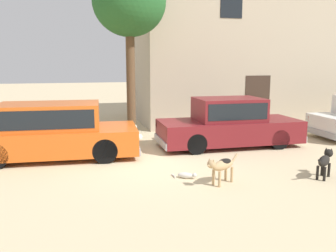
# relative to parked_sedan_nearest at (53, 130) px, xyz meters

# --- Properties ---
(ground_plane) EXTENTS (80.00, 80.00, 0.00)m
(ground_plane) POSITION_rel_parked_sedan_nearest_xyz_m (2.42, -1.05, -0.79)
(ground_plane) COLOR #CCB78E
(parked_sedan_nearest) EXTENTS (4.71, 2.15, 1.52)m
(parked_sedan_nearest) POSITION_rel_parked_sedan_nearest_xyz_m (0.00, 0.00, 0.00)
(parked_sedan_nearest) COLOR #D15619
(parked_sedan_nearest) RESTS_ON ground_plane
(parked_sedan_second) EXTENTS (4.60, 1.79, 1.53)m
(parked_sedan_second) POSITION_rel_parked_sedan_nearest_xyz_m (5.28, 0.04, -0.04)
(parked_sedan_second) COLOR maroon
(parked_sedan_second) RESTS_ON ground_plane
(apartment_block) EXTENTS (12.75, 5.43, 7.18)m
(apartment_block) POSITION_rel_parked_sedan_nearest_xyz_m (9.73, 5.61, 2.80)
(apartment_block) COLOR tan
(apartment_block) RESTS_ON ground_plane
(stray_dog_spotted) EXTENTS (0.97, 0.59, 0.64)m
(stray_dog_spotted) POSITION_rel_parked_sedan_nearest_xyz_m (3.64, -3.20, -0.36)
(stray_dog_spotted) COLOR tan
(stray_dog_spotted) RESTS_ON ground_plane
(stray_dog_tan) EXTENTS (0.83, 0.66, 0.65)m
(stray_dog_tan) POSITION_rel_parked_sedan_nearest_xyz_m (6.10, -3.38, -0.38)
(stray_dog_tan) COLOR black
(stray_dog_tan) RESTS_ON ground_plane
(stray_cat) EXTENTS (0.49, 0.43, 0.15)m
(stray_cat) POSITION_rel_parked_sedan_nearest_xyz_m (3.02, -2.63, -0.72)
(stray_cat) COLOR beige
(stray_cat) RESTS_ON ground_plane
(acacia_tree_left) EXTENTS (2.41, 2.17, 5.73)m
(acacia_tree_left) POSITION_rel_parked_sedan_nearest_xyz_m (2.47, 1.87, 3.72)
(acacia_tree_left) COLOR brown
(acacia_tree_left) RESTS_ON ground_plane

